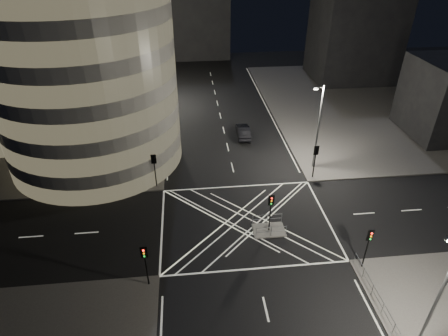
{
  "coord_description": "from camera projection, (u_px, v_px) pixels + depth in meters",
  "views": [
    {
      "loc": [
        -4.99,
        -27.51,
        23.76
      ],
      "look_at": [
        -1.52,
        5.23,
        3.0
      ],
      "focal_mm": 30.0,
      "sensor_mm": 36.0,
      "label": 1
    }
  ],
  "objects": [
    {
      "name": "street_lamp_right_far",
      "position": [
        318.0,
        125.0,
        41.72
      ],
      "size": [
        1.25,
        0.25,
        10.0
      ],
      "color": "slate",
      "rests_on": "sidewalk_far_right"
    },
    {
      "name": "sidewalk_far_right",
      "position": [
        394.0,
        103.0,
        61.51
      ],
      "size": [
        42.0,
        42.0,
        0.15
      ],
      "primitive_type": "cube",
      "color": "#514E4C",
      "rests_on": "ground"
    },
    {
      "name": "ground",
      "position": [
        245.0,
        222.0,
        36.26
      ],
      "size": [
        120.0,
        120.0,
        0.0
      ],
      "primitive_type": "plane",
      "color": "black",
      "rests_on": "ground"
    },
    {
      "name": "sidewalk_far_left",
      "position": [
        28.0,
        118.0,
        56.35
      ],
      "size": [
        42.0,
        42.0,
        0.15
      ],
      "primitive_type": "cube",
      "color": "#514E4C",
      "rests_on": "ground"
    },
    {
      "name": "building_right_far",
      "position": [
        354.0,
        37.0,
        68.14
      ],
      "size": [
        14.0,
        12.0,
        15.0
      ],
      "primitive_type": "cube",
      "color": "black",
      "rests_on": "sidewalk_far_right"
    },
    {
      "name": "railing_island_south",
      "position": [
        271.0,
        232.0,
        34.04
      ],
      "size": [
        2.8,
        0.06,
        1.1
      ],
      "primitive_type": "cube",
      "color": "slate",
      "rests_on": "central_island"
    },
    {
      "name": "office_block_rear",
      "position": [
        82.0,
        20.0,
        63.69
      ],
      "size": [
        24.0,
        16.0,
        22.0
      ],
      "primitive_type": "cube",
      "color": "gray",
      "rests_on": "sidewalk_far_left"
    },
    {
      "name": "street_lamp_left_near",
      "position": [
        149.0,
        122.0,
        42.56
      ],
      "size": [
        1.25,
        0.25,
        10.0
      ],
      "color": "slate",
      "rests_on": "sidewalk_far_left"
    },
    {
      "name": "building_far_end",
      "position": [
        187.0,
        14.0,
        79.9
      ],
      "size": [
        18.0,
        8.0,
        18.0
      ],
      "primitive_type": "cube",
      "color": "black",
      "rests_on": "ground"
    },
    {
      "name": "sedan",
      "position": [
        243.0,
        131.0,
        51.01
      ],
      "size": [
        1.79,
        4.8,
        1.57
      ],
      "primitive_type": "imported",
      "rotation": [
        0.0,
        0.0,
        3.11
      ],
      "color": "black",
      "rests_on": "ground"
    },
    {
      "name": "tree_e",
      "position": [
        151.0,
        72.0,
        60.65
      ],
      "size": [
        4.35,
        4.35,
        6.93
      ],
      "color": "black",
      "rests_on": "sidewalk_far_left"
    },
    {
      "name": "traffic_signal_nl",
      "position": [
        145.0,
        259.0,
        28.2
      ],
      "size": [
        0.55,
        0.22,
        4.0
      ],
      "color": "black",
      "rests_on": "sidewalk_near_left"
    },
    {
      "name": "tree_a",
      "position": [
        138.0,
        145.0,
        40.64
      ],
      "size": [
        4.67,
        4.67,
        6.77
      ],
      "color": "black",
      "rests_on": "sidewalk_far_left"
    },
    {
      "name": "traffic_signal_fl",
      "position": [
        154.0,
        165.0,
        39.64
      ],
      "size": [
        0.55,
        0.22,
        4.0
      ],
      "color": "black",
      "rests_on": "sidewalk_far_left"
    },
    {
      "name": "street_lamp_left_far",
      "position": [
        156.0,
        72.0,
        57.7
      ],
      "size": [
        1.25,
        0.25,
        10.0
      ],
      "color": "slate",
      "rests_on": "sidewalk_far_left"
    },
    {
      "name": "railing_near_right",
      "position": [
        388.0,
        318.0,
        26.4
      ],
      "size": [
        0.06,
        11.7,
        1.1
      ],
      "primitive_type": "cube",
      "color": "slate",
      "rests_on": "sidewalk_near_right"
    },
    {
      "name": "tree_b",
      "position": [
        143.0,
        121.0,
        45.7
      ],
      "size": [
        3.95,
        3.95,
        6.34
      ],
      "color": "black",
      "rests_on": "sidewalk_far_left"
    },
    {
      "name": "office_tower_curved",
      "position": [
        48.0,
        46.0,
        43.43
      ],
      "size": [
        30.0,
        29.0,
        27.2
      ],
      "color": "gray",
      "rests_on": "sidewalk_far_left"
    },
    {
      "name": "traffic_signal_nr",
      "position": [
        369.0,
        242.0,
        29.77
      ],
      "size": [
        0.55,
        0.22,
        4.0
      ],
      "color": "black",
      "rests_on": "sidewalk_near_right"
    },
    {
      "name": "central_island",
      "position": [
        269.0,
        230.0,
        35.14
      ],
      "size": [
        3.0,
        2.0,
        0.15
      ],
      "primitive_type": "cube",
      "color": "slate",
      "rests_on": "ground"
    },
    {
      "name": "street_lamp_right_near",
      "position": [
        440.0,
        292.0,
        22.37
      ],
      "size": [
        1.25,
        0.25,
        10.0
      ],
      "color": "slate",
      "rests_on": "sidewalk_near_right"
    },
    {
      "name": "traffic_signal_fr",
      "position": [
        316.0,
        156.0,
        41.21
      ],
      "size": [
        0.55,
        0.22,
        4.0
      ],
      "color": "black",
      "rests_on": "sidewalk_far_right"
    },
    {
      "name": "tree_c",
      "position": [
        146.0,
        101.0,
        50.59
      ],
      "size": [
        4.63,
        4.63,
        7.01
      ],
      "color": "black",
      "rests_on": "sidewalk_far_left"
    },
    {
      "name": "tree_d",
      "position": [
        149.0,
        84.0,
        55.49
      ],
      "size": [
        5.27,
        5.27,
        7.66
      ],
      "color": "black",
      "rests_on": "sidewalk_far_left"
    },
    {
      "name": "traffic_signal_island",
      "position": [
        271.0,
        206.0,
        33.62
      ],
      "size": [
        0.55,
        0.22,
        4.0
      ],
      "color": "black",
      "rests_on": "central_island"
    },
    {
      "name": "railing_island_north",
      "position": [
        267.0,
        219.0,
        35.56
      ],
      "size": [
        2.8,
        0.06,
        1.1
      ],
      "primitive_type": "cube",
      "color": "slate",
      "rests_on": "central_island"
    }
  ]
}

